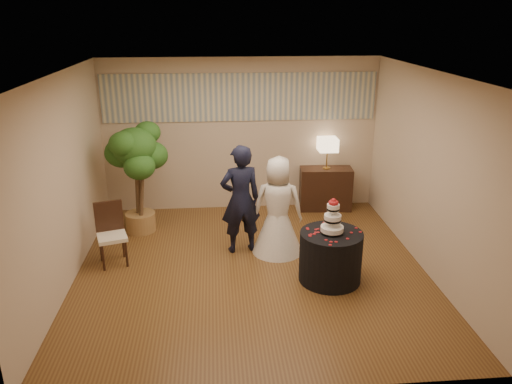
{
  "coord_description": "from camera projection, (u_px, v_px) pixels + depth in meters",
  "views": [
    {
      "loc": [
        -0.48,
        -6.43,
        3.53
      ],
      "look_at": [
        0.1,
        0.4,
        1.05
      ],
      "focal_mm": 35.0,
      "sensor_mm": 36.0,
      "label": 1
    }
  ],
  "objects": [
    {
      "name": "floor",
      "position": [
        252.0,
        269.0,
        7.27
      ],
      "size": [
        5.0,
        5.0,
        0.0
      ],
      "primitive_type": "cube",
      "color": "brown",
      "rests_on": "ground"
    },
    {
      "name": "console",
      "position": [
        325.0,
        189.0,
        9.38
      ],
      "size": [
        0.99,
        0.5,
        0.8
      ],
      "primitive_type": "cube",
      "rotation": [
        0.0,
        0.0,
        -0.08
      ],
      "color": "black",
      "rests_on": "floor"
    },
    {
      "name": "ceiling",
      "position": [
        251.0,
        73.0,
        6.32
      ],
      "size": [
        5.0,
        5.0,
        0.0
      ],
      "primitive_type": "cube",
      "color": "white",
      "rests_on": "wall_back"
    },
    {
      "name": "side_chair",
      "position": [
        112.0,
        235.0,
        7.28
      ],
      "size": [
        0.54,
        0.55,
        0.93
      ],
      "primitive_type": null,
      "rotation": [
        0.0,
        0.0,
        0.3
      ],
      "color": "black",
      "rests_on": "floor"
    },
    {
      "name": "wall_back",
      "position": [
        241.0,
        135.0,
        9.14
      ],
      "size": [
        5.0,
        0.06,
        2.8
      ],
      "primitive_type": "cube",
      "color": "#C7B093",
      "rests_on": "ground"
    },
    {
      "name": "mural_border",
      "position": [
        240.0,
        97.0,
        8.88
      ],
      "size": [
        4.9,
        0.02,
        0.85
      ],
      "primitive_type": "cube",
      "color": "#A9AD9C",
      "rests_on": "wall_back"
    },
    {
      "name": "wedding_cake",
      "position": [
        333.0,
        216.0,
        6.66
      ],
      "size": [
        0.32,
        0.32,
        0.5
      ],
      "primitive_type": null,
      "color": "white",
      "rests_on": "cake_table"
    },
    {
      "name": "groom",
      "position": [
        240.0,
        199.0,
        7.56
      ],
      "size": [
        0.69,
        0.53,
        1.7
      ],
      "primitive_type": "imported",
      "rotation": [
        0.0,
        0.0,
        3.35
      ],
      "color": "black",
      "rests_on": "floor"
    },
    {
      "name": "wall_right",
      "position": [
        429.0,
        173.0,
        6.99
      ],
      "size": [
        0.06,
        5.0,
        2.8
      ],
      "primitive_type": "cube",
      "color": "#C7B093",
      "rests_on": "ground"
    },
    {
      "name": "bride",
      "position": [
        278.0,
        206.0,
        7.56
      ],
      "size": [
        0.9,
        0.9,
        1.53
      ],
      "primitive_type": "imported",
      "rotation": [
        0.0,
        0.0,
        2.98
      ],
      "color": "white",
      "rests_on": "floor"
    },
    {
      "name": "wall_front",
      "position": [
        272.0,
        266.0,
        4.45
      ],
      "size": [
        5.0,
        0.06,
        2.8
      ],
      "primitive_type": "cube",
      "color": "#C7B093",
      "rests_on": "ground"
    },
    {
      "name": "cake_table",
      "position": [
        330.0,
        257.0,
        6.87
      ],
      "size": [
        1.07,
        1.07,
        0.72
      ],
      "primitive_type": "cylinder",
      "rotation": [
        0.0,
        0.0,
        -0.3
      ],
      "color": "black",
      "rests_on": "floor"
    },
    {
      "name": "wall_left",
      "position": [
        63.0,
        183.0,
        6.59
      ],
      "size": [
        0.06,
        5.0,
        2.8
      ],
      "primitive_type": "cube",
      "color": "#C7B093",
      "rests_on": "ground"
    },
    {
      "name": "table_lamp",
      "position": [
        327.0,
        153.0,
        9.15
      ],
      "size": [
        0.34,
        0.34,
        0.58
      ],
      "primitive_type": null,
      "color": "beige",
      "rests_on": "console"
    },
    {
      "name": "ficus_tree",
      "position": [
        137.0,
        178.0,
        8.23
      ],
      "size": [
        1.04,
        1.04,
        1.89
      ],
      "primitive_type": null,
      "rotation": [
        0.0,
        0.0,
        -1.74
      ],
      "color": "#2A5B1D",
      "rests_on": "floor"
    }
  ]
}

